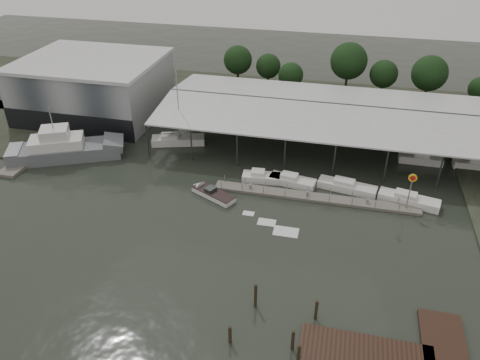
% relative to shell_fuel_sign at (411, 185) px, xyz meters
% --- Properties ---
extents(ground, '(200.00, 200.00, 0.00)m').
position_rel_shell_fuel_sign_xyz_m(ground, '(-27.00, -9.99, -3.93)').
color(ground, '#242A22').
rests_on(ground, ground).
extents(land_strip_far, '(140.00, 30.00, 0.30)m').
position_rel_shell_fuel_sign_xyz_m(land_strip_far, '(-27.00, 32.01, -3.83)').
color(land_strip_far, '#3B4131').
rests_on(land_strip_far, ground).
extents(land_strip_west, '(20.00, 40.00, 0.30)m').
position_rel_shell_fuel_sign_xyz_m(land_strip_west, '(-67.00, 20.01, -3.83)').
color(land_strip_west, '#3B4131').
rests_on(land_strip_west, ground).
extents(storage_warehouse, '(24.50, 20.50, 10.50)m').
position_rel_shell_fuel_sign_xyz_m(storage_warehouse, '(-55.00, 19.95, 1.36)').
color(storage_warehouse, gray).
rests_on(storage_warehouse, ground).
extents(covered_boat_shed, '(58.24, 24.00, 6.96)m').
position_rel_shell_fuel_sign_xyz_m(covered_boat_shed, '(-10.00, 18.01, 2.20)').
color(covered_boat_shed, silver).
rests_on(covered_boat_shed, ground).
extents(trawler_dock, '(3.00, 18.00, 0.50)m').
position_rel_shell_fuel_sign_xyz_m(trawler_dock, '(-57.00, 4.01, -3.68)').
color(trawler_dock, slate).
rests_on(trawler_dock, ground).
extents(floating_dock, '(28.00, 2.00, 1.40)m').
position_rel_shell_fuel_sign_xyz_m(floating_dock, '(-12.00, 0.01, -3.72)').
color(floating_dock, slate).
rests_on(floating_dock, ground).
extents(shell_fuel_sign, '(1.10, 0.18, 5.55)m').
position_rel_shell_fuel_sign_xyz_m(shell_fuel_sign, '(0.00, 0.00, 0.00)').
color(shell_fuel_sign, gray).
rests_on(shell_fuel_sign, ground).
extents(grey_trawler, '(17.99, 11.82, 8.84)m').
position_rel_shell_fuel_sign_xyz_m(grey_trawler, '(-51.33, 2.82, -2.35)').
color(grey_trawler, slate).
rests_on(grey_trawler, ground).
extents(white_sailboat, '(9.03, 5.01, 14.63)m').
position_rel_shell_fuel_sign_xyz_m(white_sailboat, '(-35.95, 11.38, -3.26)').
color(white_sailboat, white).
rests_on(white_sailboat, ground).
extents(speedboat_underway, '(16.85, 9.47, 2.00)m').
position_rel_shell_fuel_sign_xyz_m(speedboat_underway, '(-26.17, -2.41, -3.53)').
color(speedboat_underway, white).
rests_on(speedboat_underway, ground).
extents(moored_cruiser_0, '(5.62, 2.70, 1.70)m').
position_rel_shell_fuel_sign_xyz_m(moored_cruiser_0, '(-20.10, 2.94, -3.31)').
color(moored_cruiser_0, white).
rests_on(moored_cruiser_0, ground).
extents(moored_cruiser_1, '(6.89, 3.29, 1.70)m').
position_rel_shell_fuel_sign_xyz_m(moored_cruiser_1, '(-15.55, 2.99, -3.31)').
color(moored_cruiser_1, white).
rests_on(moored_cruiser_1, ground).
extents(moored_cruiser_2, '(8.39, 3.65, 1.70)m').
position_rel_shell_fuel_sign_xyz_m(moored_cruiser_2, '(-7.86, 3.23, -3.31)').
color(moored_cruiser_2, white).
rests_on(moored_cruiser_2, ground).
extents(moored_cruiser_3, '(8.24, 3.86, 1.70)m').
position_rel_shell_fuel_sign_xyz_m(moored_cruiser_3, '(0.37, 1.79, -3.31)').
color(moored_cruiser_3, white).
rests_on(moored_cruiser_3, ground).
extents(mooring_pilings, '(7.79, 9.36, 3.54)m').
position_rel_shell_fuel_sign_xyz_m(mooring_pilings, '(-13.15, -25.15, -2.94)').
color(mooring_pilings, '#372C1B').
rests_on(mooring_pilings, ground).
extents(horizon_tree_line, '(69.18, 10.46, 10.96)m').
position_rel_shell_fuel_sign_xyz_m(horizon_tree_line, '(-2.74, 38.72, 2.18)').
color(horizon_tree_line, black).
rests_on(horizon_tree_line, ground).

